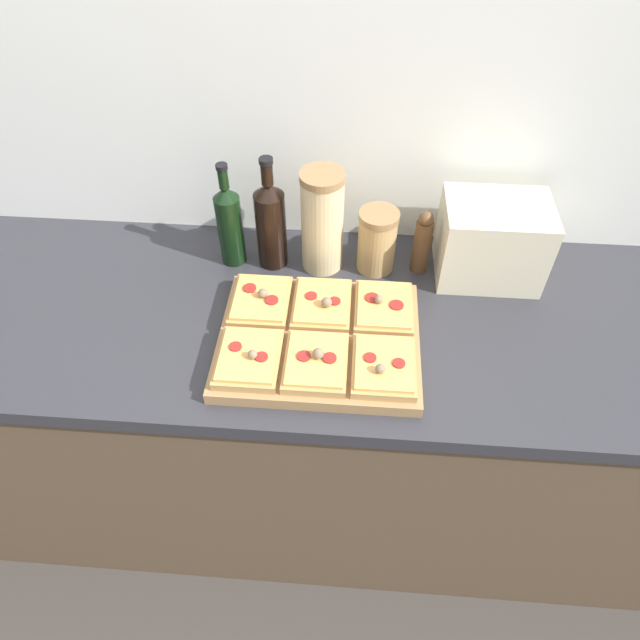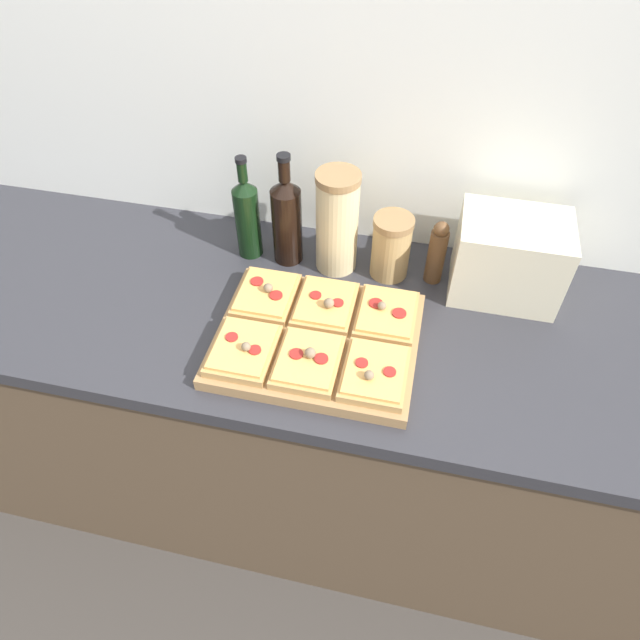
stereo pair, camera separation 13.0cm
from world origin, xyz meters
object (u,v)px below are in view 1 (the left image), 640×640
(grain_jar_tall, at_px, (322,221))
(pepper_mill, at_px, (422,242))
(olive_oil_bottle, at_px, (230,224))
(toaster_oven, at_px, (492,241))
(cutting_board, at_px, (319,340))
(grain_jar_short, at_px, (377,241))
(wine_bottle, at_px, (271,223))

(grain_jar_tall, distance_m, pepper_mill, 0.26)
(olive_oil_bottle, distance_m, toaster_oven, 0.66)
(grain_jar_tall, height_order, pepper_mill, grain_jar_tall)
(pepper_mill, relative_size, toaster_oven, 0.64)
(olive_oil_bottle, bearing_deg, grain_jar_tall, 0.00)
(cutting_board, relative_size, grain_jar_short, 2.67)
(cutting_board, xyz_separation_m, grain_jar_short, (0.13, 0.28, 0.07))
(wine_bottle, height_order, pepper_mill, wine_bottle)
(pepper_mill, bearing_deg, grain_jar_short, 180.00)
(olive_oil_bottle, relative_size, wine_bottle, 0.93)
(toaster_oven, bearing_deg, wine_bottle, 179.91)
(cutting_board, height_order, grain_jar_tall, grain_jar_tall)
(grain_jar_tall, xyz_separation_m, pepper_mill, (0.25, 0.00, -0.05))
(grain_jar_tall, bearing_deg, pepper_mill, 0.00)
(pepper_mill, height_order, toaster_oven, toaster_oven)
(cutting_board, xyz_separation_m, grain_jar_tall, (-0.01, 0.28, 0.12))
(wine_bottle, relative_size, grain_jar_tall, 1.12)
(grain_jar_tall, height_order, grain_jar_short, grain_jar_tall)
(wine_bottle, bearing_deg, grain_jar_tall, 0.00)
(wine_bottle, relative_size, pepper_mill, 1.72)
(cutting_board, distance_m, olive_oil_bottle, 0.39)
(cutting_board, bearing_deg, olive_oil_bottle, 131.27)
(cutting_board, height_order, grain_jar_short, grain_jar_short)
(olive_oil_bottle, xyz_separation_m, grain_jar_short, (0.37, 0.00, -0.03))
(cutting_board, relative_size, grain_jar_tall, 1.66)
(pepper_mill, bearing_deg, olive_oil_bottle, 180.00)
(olive_oil_bottle, relative_size, grain_jar_short, 1.68)
(cutting_board, distance_m, wine_bottle, 0.33)
(toaster_oven, bearing_deg, grain_jar_tall, 179.88)
(grain_jar_tall, distance_m, toaster_oven, 0.42)
(wine_bottle, height_order, grain_jar_short, wine_bottle)
(cutting_board, xyz_separation_m, wine_bottle, (-0.14, 0.28, 0.11))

